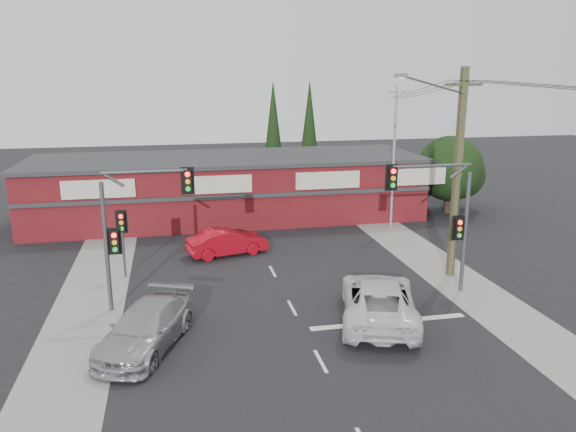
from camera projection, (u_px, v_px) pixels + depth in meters
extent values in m
plane|color=black|center=(295.00, 314.00, 23.22)|extent=(120.00, 120.00, 0.00)
cube|color=black|center=(274.00, 273.00, 27.96)|extent=(14.00, 70.00, 0.01)
cube|color=gray|center=(95.00, 286.00, 26.27)|extent=(3.00, 70.00, 0.02)
cube|color=gray|center=(432.00, 262.00, 29.65)|extent=(3.00, 70.00, 0.02)
cube|color=silver|center=(389.00, 322.00, 22.49)|extent=(6.50, 0.35, 0.01)
imported|color=silver|center=(379.00, 300.00, 22.52)|extent=(4.59, 6.79, 1.73)
imported|color=#A6A8AB|center=(146.00, 328.00, 20.23)|extent=(4.06, 5.77, 1.55)
imported|color=#AB0A16|center=(227.00, 242.00, 30.74)|extent=(4.61, 2.54, 1.44)
cube|color=silver|center=(321.00, 361.00, 19.40)|extent=(0.12, 1.60, 0.01)
cube|color=silver|center=(292.00, 308.00, 23.82)|extent=(0.12, 1.60, 0.01)
cube|color=silver|center=(273.00, 271.00, 28.24)|extent=(0.12, 1.60, 0.01)
cube|color=silver|center=(258.00, 245.00, 32.66)|extent=(0.12, 1.60, 0.01)
cube|color=silver|center=(247.00, 224.00, 37.09)|extent=(0.12, 1.60, 0.01)
cube|color=silver|center=(239.00, 208.00, 41.51)|extent=(0.12, 1.60, 0.01)
cube|color=silver|center=(232.00, 195.00, 45.93)|extent=(0.12, 1.60, 0.01)
cube|color=#531015|center=(228.00, 189.00, 38.66)|extent=(26.00, 8.00, 4.00)
cube|color=#2D2D30|center=(227.00, 158.00, 38.14)|extent=(26.40, 8.40, 0.25)
cube|color=beige|center=(98.00, 189.00, 32.96)|extent=(4.20, 0.12, 1.10)
cube|color=beige|center=(218.00, 184.00, 34.35)|extent=(4.20, 0.12, 1.10)
cube|color=beige|center=(328.00, 180.00, 35.74)|extent=(4.20, 0.12, 1.10)
cube|color=beige|center=(416.00, 177.00, 36.93)|extent=(4.20, 0.12, 1.10)
cube|color=#2D2D30|center=(234.00, 197.00, 34.70)|extent=(26.00, 0.15, 0.25)
cylinder|color=#2D2116|center=(447.00, 200.00, 40.11)|extent=(0.50, 0.50, 1.80)
sphere|color=black|center=(450.00, 168.00, 39.55)|extent=(4.60, 4.60, 4.60)
sphere|color=black|center=(461.00, 175.00, 40.97)|extent=(3.40, 3.40, 3.40)
sphere|color=black|center=(423.00, 178.00, 40.84)|extent=(2.80, 2.80, 2.80)
cylinder|color=#2D2116|center=(274.00, 182.00, 46.44)|extent=(0.24, 0.24, 2.00)
cone|color=black|center=(273.00, 127.00, 45.34)|extent=(1.80, 1.80, 7.50)
cylinder|color=#2D2116|center=(309.00, 176.00, 49.03)|extent=(0.24, 0.24, 2.00)
cone|color=black|center=(309.00, 124.00, 47.93)|extent=(1.80, 1.80, 7.50)
cylinder|color=#47494C|center=(106.00, 248.00, 22.95)|extent=(0.18, 0.18, 5.50)
cylinder|color=#47494C|center=(144.00, 172.00, 22.53)|extent=(3.40, 0.14, 0.14)
cylinder|color=#47494C|center=(114.00, 180.00, 22.36)|extent=(0.82, 0.14, 0.63)
cube|color=black|center=(188.00, 181.00, 22.98)|extent=(0.32, 0.22, 0.95)
cube|color=black|center=(188.00, 181.00, 23.04)|extent=(0.55, 0.04, 1.15)
cylinder|color=#FF0C07|center=(187.00, 174.00, 22.78)|extent=(0.20, 0.06, 0.20)
cylinder|color=orange|center=(188.00, 182.00, 22.85)|extent=(0.20, 0.06, 0.20)
cylinder|color=#0CE526|center=(188.00, 189.00, 22.93)|extent=(0.20, 0.06, 0.20)
cube|color=black|center=(115.00, 242.00, 22.96)|extent=(0.32, 0.22, 0.95)
cube|color=black|center=(115.00, 241.00, 23.02)|extent=(0.55, 0.04, 1.15)
cylinder|color=#FF0C07|center=(114.00, 235.00, 22.76)|extent=(0.20, 0.06, 0.20)
cylinder|color=orange|center=(115.00, 242.00, 22.84)|extent=(0.20, 0.06, 0.20)
cylinder|color=#0CE526|center=(115.00, 249.00, 22.91)|extent=(0.20, 0.06, 0.20)
cylinder|color=#47494C|center=(465.00, 233.00, 25.08)|extent=(0.18, 0.18, 5.50)
cylinder|color=#47494C|center=(432.00, 166.00, 23.96)|extent=(3.60, 0.14, 0.14)
cylinder|color=#47494C|center=(459.00, 172.00, 24.29)|extent=(0.82, 0.14, 0.63)
cube|color=black|center=(392.00, 178.00, 23.72)|extent=(0.32, 0.22, 0.95)
cube|color=black|center=(391.00, 177.00, 23.78)|extent=(0.55, 0.04, 1.15)
cylinder|color=#FF0C07|center=(394.00, 171.00, 23.52)|extent=(0.20, 0.06, 0.20)
cylinder|color=orange|center=(393.00, 178.00, 23.59)|extent=(0.20, 0.06, 0.20)
cylinder|color=#0CE526|center=(393.00, 185.00, 23.67)|extent=(0.20, 0.06, 0.20)
cube|color=black|center=(458.00, 228.00, 24.95)|extent=(0.32, 0.22, 0.95)
cube|color=black|center=(458.00, 228.00, 25.02)|extent=(0.55, 0.04, 1.15)
cylinder|color=#FF0C07|center=(460.00, 222.00, 24.75)|extent=(0.20, 0.06, 0.20)
cylinder|color=orange|center=(460.00, 229.00, 24.83)|extent=(0.20, 0.06, 0.20)
cylinder|color=#0CE526|center=(459.00, 235.00, 24.90)|extent=(0.20, 0.06, 0.20)
cylinder|color=#47494C|center=(123.00, 248.00, 27.11)|extent=(0.12, 0.12, 3.00)
cube|color=black|center=(121.00, 222.00, 26.79)|extent=(0.32, 0.22, 0.95)
cube|color=black|center=(122.00, 222.00, 26.86)|extent=(0.55, 0.04, 1.15)
cylinder|color=#FF0C07|center=(121.00, 217.00, 26.60)|extent=(0.20, 0.06, 0.20)
cylinder|color=orange|center=(121.00, 223.00, 26.67)|extent=(0.20, 0.06, 0.20)
cylinder|color=#0CE526|center=(122.00, 229.00, 26.74)|extent=(0.20, 0.06, 0.20)
cube|color=brown|center=(457.00, 175.00, 26.53)|extent=(0.30, 0.30, 10.00)
cube|color=brown|center=(464.00, 84.00, 25.50)|extent=(1.80, 0.14, 0.14)
cylinder|color=#47494C|center=(433.00, 85.00, 25.04)|extent=(3.23, 0.39, 0.89)
cube|color=slate|center=(401.00, 75.00, 24.48)|extent=(0.55, 0.25, 0.18)
cylinder|color=silver|center=(401.00, 78.00, 24.50)|extent=(0.28, 0.28, 0.05)
cylinder|color=gray|center=(394.00, 159.00, 35.29)|extent=(0.16, 0.16, 9.00)
cube|color=gray|center=(397.00, 92.00, 34.28)|extent=(1.20, 0.10, 0.10)
cylinder|color=black|center=(415.00, 91.00, 29.80)|extent=(0.73, 9.01, 1.22)
cylinder|color=black|center=(425.00, 91.00, 29.91)|extent=(0.52, 9.00, 1.22)
cylinder|color=black|center=(436.00, 91.00, 30.03)|extent=(0.31, 9.00, 1.22)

